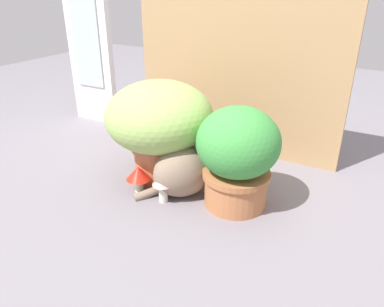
% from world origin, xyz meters
% --- Properties ---
extents(ground_plane, '(6.00, 6.00, 0.00)m').
position_xyz_m(ground_plane, '(0.00, 0.00, 0.00)').
color(ground_plane, slate).
extents(cardboard_backdrop, '(1.09, 0.03, 0.93)m').
position_xyz_m(cardboard_backdrop, '(-0.03, 0.55, 0.47)').
color(cardboard_backdrop, tan).
rests_on(cardboard_backdrop, ground).
extents(window_panel_white, '(0.32, 0.05, 1.00)m').
position_xyz_m(window_panel_white, '(-0.98, 0.54, 0.50)').
color(window_panel_white, white).
rests_on(window_panel_white, ground).
extents(grass_planter, '(0.47, 0.47, 0.45)m').
position_xyz_m(grass_planter, '(-0.19, 0.10, 0.27)').
color(grass_planter, '#B36740').
rests_on(grass_planter, ground).
extents(leafy_planter, '(0.32, 0.32, 0.41)m').
position_xyz_m(leafy_planter, '(0.20, 0.06, 0.22)').
color(leafy_planter, '#AF6A40').
rests_on(leafy_planter, ground).
extents(cat, '(0.32, 0.32, 0.32)m').
position_xyz_m(cat, '(-0.01, 0.03, 0.12)').
color(cat, '#846E5B').
rests_on(cat, ground).
extents(mushroom_ornament_red, '(0.11, 0.11, 0.12)m').
position_xyz_m(mushroom_ornament_red, '(-0.20, -0.06, 0.08)').
color(mushroom_ornament_red, silver).
rests_on(mushroom_ornament_red, ground).
extents(mushroom_ornament_pink, '(0.09, 0.09, 0.13)m').
position_xyz_m(mushroom_ornament_pink, '(-0.07, -0.07, 0.09)').
color(mushroom_ornament_pink, silver).
rests_on(mushroom_ornament_pink, ground).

